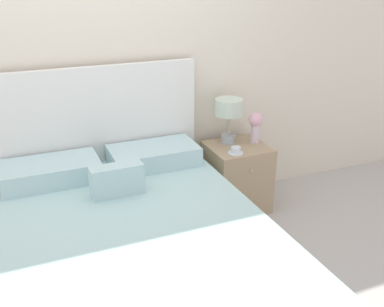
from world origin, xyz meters
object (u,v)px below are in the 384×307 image
(teacup, at_px, (236,151))
(nightstand, at_px, (236,177))
(bed, at_px, (135,253))
(flower_vase, at_px, (256,124))
(table_lamp, at_px, (229,111))

(teacup, bearing_deg, nightstand, 56.84)
(bed, height_order, flower_vase, bed)
(bed, bearing_deg, nightstand, 33.98)
(nightstand, distance_m, teacup, 0.34)
(flower_vase, distance_m, teacup, 0.32)
(bed, distance_m, table_lamp, 1.42)
(bed, xyz_separation_m, nightstand, (1.08, 0.73, -0.01))
(bed, relative_size, table_lamp, 5.72)
(teacup, bearing_deg, flower_vase, 30.44)
(bed, distance_m, nightstand, 1.30)
(table_lamp, height_order, flower_vase, table_lamp)
(flower_vase, height_order, teacup, flower_vase)
(bed, xyz_separation_m, table_lamp, (1.04, 0.82, 0.53))
(nightstand, relative_size, table_lamp, 1.50)
(nightstand, xyz_separation_m, flower_vase, (0.17, 0.02, 0.43))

